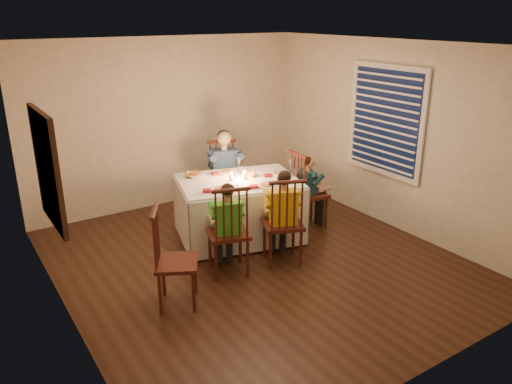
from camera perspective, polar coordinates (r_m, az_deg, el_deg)
ground at (r=6.29m, az=0.05°, el=-7.88°), size 5.00×5.00×0.00m
wall_left at (r=4.99m, az=-22.09°, el=-0.69°), size 0.02×5.00×2.60m
wall_right at (r=7.24m, az=15.21°, el=6.20°), size 0.02×5.00×2.60m
wall_back at (r=7.94m, az=-10.00°, el=7.77°), size 4.50×0.02×2.60m
ceiling at (r=5.57m, az=0.06°, el=16.51°), size 5.00×5.00×0.00m
dining_table at (r=6.69m, az=-1.98°, el=-0.55°), size 1.83×1.52×0.80m
chair_adult at (r=7.68m, az=-3.46°, el=-2.55°), size 0.58×0.56×1.13m
chair_near_left at (r=6.06m, az=-3.12°, el=-9.05°), size 0.57×0.56×1.13m
chair_near_right at (r=6.30m, az=2.97°, el=-7.85°), size 0.60×0.59×1.13m
chair_end at (r=7.28m, az=5.91°, el=-3.93°), size 0.49×0.51×1.13m
chair_extra at (r=5.52m, az=-8.77°, el=-12.43°), size 0.59×0.60×1.09m
adult at (r=7.68m, az=-3.46°, el=-2.55°), size 0.61×0.58×1.31m
child_green at (r=6.06m, az=-3.12°, el=-9.05°), size 0.47×0.45×1.13m
child_yellow at (r=6.30m, az=2.97°, el=-7.85°), size 0.54×0.52×1.19m
child_teal at (r=7.28m, az=5.91°, el=-3.93°), size 0.35×0.38×1.05m
setting_adult at (r=6.90m, az=-3.19°, el=2.23°), size 0.32×0.32×0.02m
setting_green at (r=6.24m, az=-3.99°, el=0.28°), size 0.32×0.32×0.02m
setting_yellow at (r=6.38m, az=1.30°, el=0.76°), size 0.32×0.32×0.02m
setting_teal at (r=6.81m, az=2.79°, el=2.00°), size 0.32×0.32×0.02m
candle_left at (r=6.57m, az=-2.83°, el=1.70°), size 0.06×0.06×0.10m
candle_right at (r=6.62m, az=-1.31°, el=1.86°), size 0.06×0.06×0.10m
squash at (r=6.78m, az=-7.79°, el=2.06°), size 0.09×0.09×0.09m
orange_fruit at (r=6.72m, az=-0.27°, el=2.04°), size 0.08×0.08×0.08m
serving_bowl at (r=6.77m, az=-6.97°, el=1.92°), size 0.29×0.29×0.06m
wall_mirror at (r=5.22m, az=-22.72°, el=2.41°), size 0.06×0.95×1.15m
window_blinds at (r=7.23m, az=14.52°, el=7.87°), size 0.07×1.34×1.54m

